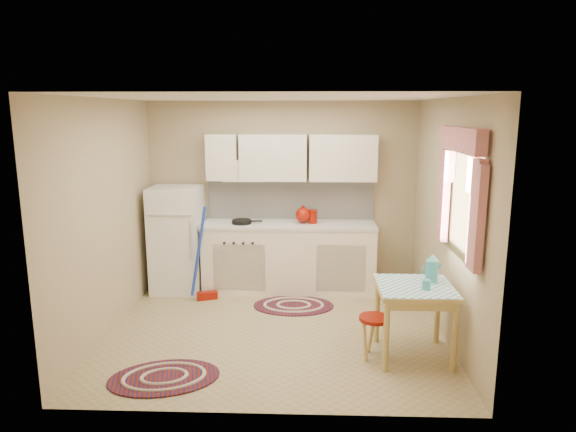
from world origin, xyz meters
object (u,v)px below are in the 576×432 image
object	(u,v)px
base_cabinets	(289,258)
stool	(374,337)
fridge	(177,239)
table	(414,321)

from	to	relation	value
base_cabinets	stool	distance (m)	2.12
fridge	base_cabinets	bearing A→B (deg)	1.94
base_cabinets	stool	xyz separation A→B (m)	(0.89, -1.91, -0.23)
fridge	stool	xyz separation A→B (m)	(2.37, -1.86, -0.49)
base_cabinets	stool	bearing A→B (deg)	-64.91
fridge	stool	distance (m)	3.05
base_cabinets	table	size ratio (longest dim) A/B	3.12
base_cabinets	table	xyz separation A→B (m)	(1.28, -1.86, -0.08)
fridge	stool	bearing A→B (deg)	-38.06
stool	fridge	bearing A→B (deg)	141.94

